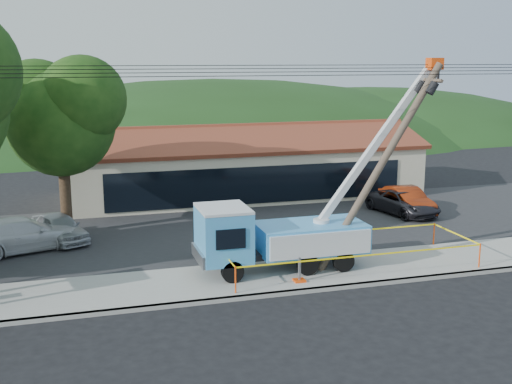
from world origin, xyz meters
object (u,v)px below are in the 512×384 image
at_px(utility_truck, 278,234).
at_px(leaning_pole, 386,157).
at_px(car_silver, 60,243).
at_px(car_white, 24,253).
at_px(car_red, 406,214).
at_px(car_dark, 402,215).

relative_size(utility_truck, leaning_pole, 1.23).
relative_size(car_silver, car_white, 0.75).
xyz_separation_m(utility_truck, car_red, (10.35, 7.70, -1.67)).
xyz_separation_m(car_red, car_dark, (-0.43, -0.32, 0.00)).
bearing_deg(car_white, utility_truck, -139.55).
bearing_deg(car_white, car_silver, -74.67).
relative_size(leaning_pole, car_red, 1.96).
height_order(car_silver, car_red, car_red).
xyz_separation_m(utility_truck, leaning_pole, (4.48, -0.59, 3.10)).
bearing_deg(leaning_pole, car_white, 156.26).
xyz_separation_m(utility_truck, car_white, (-10.30, 5.91, -1.67)).
relative_size(car_red, car_white, 0.81).
height_order(car_silver, car_white, car_white).
distance_m(car_silver, car_red, 19.07).
bearing_deg(leaning_pole, utility_truck, 172.48).
relative_size(utility_truck, car_dark, 2.21).
distance_m(utility_truck, car_white, 11.99).
height_order(leaning_pole, car_silver, leaning_pole).
relative_size(car_silver, car_red, 0.93).
relative_size(leaning_pole, car_dark, 1.80).
height_order(leaning_pole, car_white, leaning_pole).
bearing_deg(car_dark, car_silver, 170.13).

